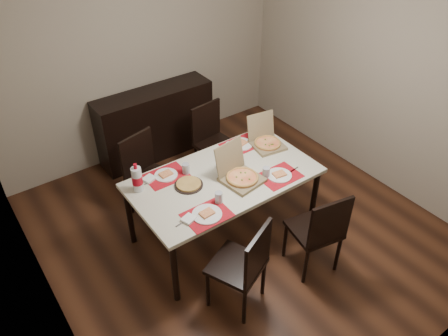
% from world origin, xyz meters
% --- Properties ---
extents(ground, '(3.80, 4.00, 0.02)m').
position_xyz_m(ground, '(0.00, 0.00, -0.01)').
color(ground, '#452415').
rests_on(ground, ground).
extents(room_walls, '(3.84, 4.02, 2.62)m').
position_xyz_m(room_walls, '(0.00, 0.43, 1.73)').
color(room_walls, gray).
rests_on(room_walls, ground).
extents(sideboard, '(1.50, 0.40, 0.90)m').
position_xyz_m(sideboard, '(0.00, 1.78, 0.45)').
color(sideboard, black).
rests_on(sideboard, ground).
extents(dining_table, '(1.80, 1.00, 0.75)m').
position_xyz_m(dining_table, '(-0.16, 0.06, 0.68)').
color(dining_table, beige).
rests_on(dining_table, ground).
extents(chair_near_left, '(0.55, 0.55, 0.93)m').
position_xyz_m(chair_near_left, '(-0.54, -0.76, 0.51)').
color(chair_near_left, black).
rests_on(chair_near_left, ground).
extents(chair_near_right, '(0.49, 0.49, 0.93)m').
position_xyz_m(chair_near_right, '(0.26, -0.84, 0.51)').
color(chair_near_right, black).
rests_on(chair_near_right, ground).
extents(chair_far_left, '(0.51, 0.51, 0.93)m').
position_xyz_m(chair_far_left, '(-0.61, 0.85, 0.51)').
color(chair_far_left, black).
rests_on(chair_far_left, ground).
extents(chair_far_right, '(0.47, 0.47, 0.93)m').
position_xyz_m(chair_far_right, '(0.33, 0.97, 0.51)').
color(chair_far_right, black).
rests_on(chair_far_right, ground).
extents(setting_near_left, '(0.51, 0.30, 0.11)m').
position_xyz_m(setting_near_left, '(-0.57, -0.28, 0.77)').
color(setting_near_left, '#B80C19').
rests_on(setting_near_left, dining_table).
extents(setting_near_right, '(0.45, 0.30, 0.11)m').
position_xyz_m(setting_near_right, '(0.24, -0.23, 0.77)').
color(setting_near_right, '#B80C19').
rests_on(setting_near_right, dining_table).
extents(setting_far_left, '(0.45, 0.30, 0.11)m').
position_xyz_m(setting_far_left, '(-0.58, 0.37, 0.77)').
color(setting_far_left, '#B80C19').
rests_on(setting_far_left, dining_table).
extents(setting_far_right, '(0.43, 0.30, 0.11)m').
position_xyz_m(setting_far_right, '(0.26, 0.38, 0.77)').
color(setting_far_right, '#B80C19').
rests_on(setting_far_right, dining_table).
extents(napkin_loose, '(0.16, 0.15, 0.02)m').
position_xyz_m(napkin_loose, '(-0.02, 0.02, 0.76)').
color(napkin_loose, white).
rests_on(napkin_loose, dining_table).
extents(pizza_box_center, '(0.39, 0.43, 0.35)m').
position_xyz_m(pizza_box_center, '(-0.07, -0.07, 0.81)').
color(pizza_box_center, '#776444').
rests_on(pizza_box_center, dining_table).
extents(pizza_box_right, '(0.36, 0.39, 0.31)m').
position_xyz_m(pizza_box_right, '(0.52, 0.24, 0.80)').
color(pizza_box_right, '#776444').
rests_on(pizza_box_right, dining_table).
extents(faina_plate, '(0.27, 0.27, 0.03)m').
position_xyz_m(faina_plate, '(-0.51, 0.13, 0.76)').
color(faina_plate, black).
rests_on(faina_plate, dining_table).
extents(dip_bowl, '(0.14, 0.14, 0.03)m').
position_xyz_m(dip_bowl, '(-0.09, 0.19, 0.76)').
color(dip_bowl, white).
rests_on(dip_bowl, dining_table).
extents(soda_bottle, '(0.10, 0.10, 0.29)m').
position_xyz_m(soda_bottle, '(-0.92, 0.35, 0.87)').
color(soda_bottle, silver).
rests_on(soda_bottle, dining_table).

